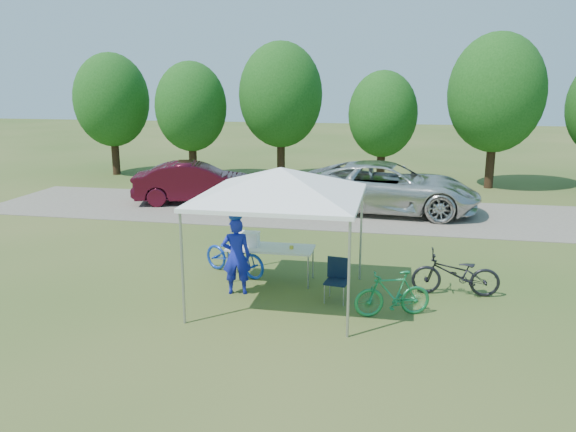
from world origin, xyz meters
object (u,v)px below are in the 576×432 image
(minivan, at_px, (387,187))
(bike_blue, at_px, (235,255))
(folding_table, at_px, (271,249))
(bike_green, at_px, (392,294))
(sedan, at_px, (196,182))
(bike_dark, at_px, (456,274))
(cooler, at_px, (249,239))
(folding_chair, at_px, (337,276))
(cyclist, at_px, (236,256))

(minivan, bearing_deg, bike_blue, 158.52)
(folding_table, height_order, bike_green, bike_green)
(bike_green, relative_size, sedan, 0.33)
(bike_dark, bearing_deg, sedan, -134.36)
(cooler, distance_m, bike_dark, 4.48)
(folding_chair, height_order, cyclist, cyclist)
(folding_chair, bearing_deg, cyclist, -169.68)
(minivan, bearing_deg, folding_chair, 177.87)
(minivan, bearing_deg, sedan, 91.74)
(folding_table, xyz_separation_m, bike_blue, (-0.92, 0.27, -0.28))
(folding_table, distance_m, cyclist, 1.04)
(bike_blue, xyz_separation_m, minivan, (3.29, 7.09, 0.41))
(cooler, xyz_separation_m, bike_blue, (-0.43, 0.27, -0.48))
(folding_chair, relative_size, bike_green, 0.59)
(folding_chair, xyz_separation_m, cyclist, (-2.10, -0.06, 0.30))
(cooler, xyz_separation_m, bike_green, (3.18, -1.45, -0.50))
(bike_green, height_order, bike_dark, bike_dark)
(bike_blue, bearing_deg, folding_chair, -88.04)
(folding_table, xyz_separation_m, cyclist, (-0.53, -0.89, 0.08))
(cooler, bearing_deg, bike_dark, -1.54)
(bike_green, bearing_deg, bike_blue, -134.70)
(bike_dark, xyz_separation_m, minivan, (-1.60, 7.48, 0.40))
(bike_blue, bearing_deg, minivan, 0.91)
(bike_blue, xyz_separation_m, bike_green, (3.61, -1.72, -0.02))
(folding_table, distance_m, minivan, 7.73)
(minivan, bearing_deg, bike_green, -174.51)
(folding_table, relative_size, bike_dark, 1.06)
(folding_table, relative_size, cyclist, 1.17)
(folding_chair, distance_m, bike_dark, 2.49)
(folding_table, height_order, bike_dark, bike_dark)
(bike_green, xyz_separation_m, minivan, (-0.32, 8.81, 0.42))
(cooler, height_order, sedan, sedan)
(minivan, relative_size, sedan, 1.36)
(bike_blue, bearing_deg, folding_table, -80.58)
(folding_chair, bearing_deg, minivan, 93.13)
(folding_table, distance_m, folding_chair, 1.80)
(cooler, relative_size, bike_dark, 0.25)
(cyclist, bearing_deg, sedan, -75.57)
(cyclist, distance_m, minivan, 8.75)
(folding_chair, xyz_separation_m, minivan, (0.79, 8.19, 0.36))
(folding_chair, height_order, minivan, minivan)
(bike_dark, bearing_deg, bike_blue, -96.78)
(cooler, height_order, minivan, minivan)
(bike_blue, height_order, bike_dark, bike_dark)
(sedan, bearing_deg, cooler, -168.26)
(folding_chair, distance_m, sedan, 10.38)
(folding_chair, height_order, bike_green, bike_green)
(folding_chair, bearing_deg, bike_dark, 25.27)
(sedan, bearing_deg, folding_chair, -160.35)
(cyclist, height_order, bike_blue, cyclist)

